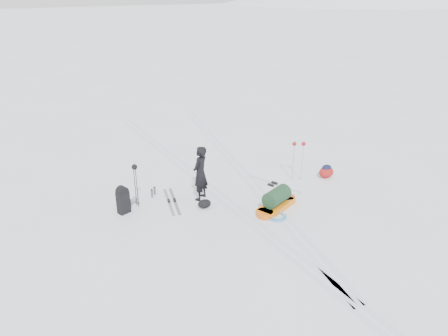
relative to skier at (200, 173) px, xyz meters
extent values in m
plane|color=white|center=(0.58, -0.57, -0.79)|extent=(200.00, 200.00, 0.00)
ellipsoid|color=white|center=(90.58, 89.43, -75.79)|extent=(256.00, 192.00, 160.00)
cube|color=silver|center=(0.46, -0.57, -0.79)|extent=(1.40, 17.97, 0.01)
cube|color=silver|center=(0.70, -0.57, -0.79)|extent=(1.40, 17.97, 0.01)
cube|color=silver|center=(1.86, 1.43, -0.79)|extent=(2.09, 13.88, 0.01)
cube|color=silver|center=(2.10, 1.43, -0.79)|extent=(2.09, 13.88, 0.01)
imported|color=black|center=(0.00, 0.00, 0.00)|extent=(0.69, 0.66, 1.59)
cube|color=orange|center=(1.63, -1.44, -0.72)|extent=(1.31, 0.97, 0.15)
cylinder|color=#C8520B|center=(2.13, -1.21, -0.72)|extent=(0.59, 0.59, 0.15)
cylinder|color=#E75C0D|center=(1.13, -1.68, -0.72)|extent=(0.59, 0.59, 0.15)
cylinder|color=#16321E|center=(1.63, -1.44, -0.42)|extent=(0.92, 0.75, 0.45)
cube|color=black|center=(-2.18, 0.15, -0.49)|extent=(0.37, 0.32, 0.61)
cylinder|color=black|center=(-2.18, 0.15, -0.16)|extent=(0.35, 0.30, 0.30)
cube|color=black|center=(-2.04, 0.22, -0.58)|extent=(0.12, 0.17, 0.26)
cylinder|color=gray|center=(-1.90, 0.53, -0.73)|extent=(0.47, 0.39, 0.13)
cylinder|color=black|center=(-1.76, 0.41, -0.22)|extent=(0.02, 0.02, 1.15)
cylinder|color=black|center=(-1.73, 0.34, -0.22)|extent=(0.02, 0.02, 1.15)
torus|color=black|center=(-1.76, 0.41, -0.70)|extent=(0.10, 0.10, 0.01)
torus|color=black|center=(-1.73, 0.34, -0.70)|extent=(0.10, 0.10, 0.01)
sphere|color=black|center=(-1.74, 0.37, 0.38)|extent=(0.15, 0.15, 0.15)
cylinder|color=#A8AAAF|center=(3.06, -0.10, -0.20)|extent=(0.02, 0.02, 1.19)
cylinder|color=#B4B6BB|center=(3.31, -0.21, -0.20)|extent=(0.02, 0.02, 1.19)
torus|color=#ACADB4|center=(3.06, -0.10, -0.70)|extent=(0.10, 0.10, 0.01)
torus|color=#A7A9AE|center=(3.31, -0.21, -0.70)|extent=(0.10, 0.10, 0.01)
sphere|color=maroon|center=(3.06, -0.10, 0.42)|extent=(0.13, 0.13, 0.13)
sphere|color=maroon|center=(3.31, -0.21, 0.42)|extent=(0.13, 0.13, 0.13)
cube|color=gray|center=(-0.73, 0.17, -0.79)|extent=(0.37, 1.65, 0.01)
cube|color=#9B9EA3|center=(-0.89, 0.20, -0.79)|extent=(0.37, 1.65, 0.01)
cube|color=black|center=(-0.73, 0.17, -0.76)|extent=(0.09, 0.17, 0.05)
cube|color=black|center=(-0.89, 0.20, -0.76)|extent=(0.09, 0.17, 0.05)
cube|color=silver|center=(2.23, -0.19, -0.79)|extent=(0.88, 1.84, 0.02)
cube|color=#BABDC1|center=(2.41, -0.11, -0.79)|extent=(0.88, 1.84, 0.02)
cube|color=black|center=(2.23, -0.19, -0.75)|extent=(0.15, 0.21, 0.05)
cube|color=black|center=(2.41, -0.11, -0.75)|extent=(0.15, 0.21, 0.05)
torus|color=#5388C9|center=(1.37, -1.87, -0.77)|extent=(0.64, 0.64, 0.05)
torus|color=#5FC3E6|center=(1.41, -1.83, -0.75)|extent=(0.50, 0.50, 0.05)
ellipsoid|color=maroon|center=(4.14, -0.38, -0.62)|extent=(0.58, 0.49, 0.36)
ellipsoid|color=black|center=(4.14, -0.38, -0.46)|extent=(0.37, 0.33, 0.17)
cylinder|color=#5B5E63|center=(-1.23, 0.68, -0.68)|extent=(0.07, 0.07, 0.23)
cylinder|color=#575A5F|center=(-1.10, 0.83, -0.69)|extent=(0.07, 0.07, 0.22)
cylinder|color=black|center=(-1.23, 0.68, -0.55)|extent=(0.06, 0.06, 0.03)
cylinder|color=black|center=(-1.10, 0.83, -0.56)|extent=(0.06, 0.06, 0.03)
ellipsoid|color=black|center=(-0.12, -0.53, -0.68)|extent=(0.39, 0.30, 0.23)
camera|label=1|loc=(-4.25, -10.30, 4.98)|focal=35.00mm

